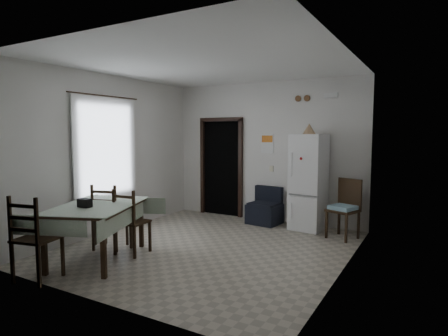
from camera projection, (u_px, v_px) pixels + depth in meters
ground at (209, 248)px, 6.03m from camera, size 4.50×4.50×0.00m
ceiling at (208, 64)px, 5.76m from camera, size 4.20×4.50×0.02m
wall_back at (265, 152)px, 7.84m from camera, size 4.20×0.02×2.90m
wall_front at (95, 170)px, 3.95m from camera, size 4.20×0.02×2.90m
wall_left at (112, 154)px, 6.93m from camera, size 0.02×4.50×2.90m
wall_right at (345, 163)px, 4.86m from camera, size 0.02×4.50×2.90m
doorway at (226, 167)px, 8.57m from camera, size 1.06×0.52×2.22m
window_recess at (102, 149)px, 6.78m from camera, size 0.10×1.20×1.60m
curtain at (106, 149)px, 6.72m from camera, size 0.02×1.45×1.85m
curtain_rod at (105, 96)px, 6.63m from camera, size 0.02×1.60×0.02m
calendar at (267, 144)px, 7.79m from camera, size 0.28×0.02×0.40m
calendar_image at (267, 139)px, 7.78m from camera, size 0.24×0.01×0.14m
light_switch at (271, 169)px, 7.79m from camera, size 0.08×0.02×0.12m
vent_left at (298, 99)px, 7.39m from camera, size 0.12×0.03×0.12m
vent_right at (307, 98)px, 7.30m from camera, size 0.12×0.03×0.12m
emergency_light at (331, 95)px, 7.04m from camera, size 0.25×0.07×0.09m
fridge at (308, 182)px, 7.11m from camera, size 0.65×0.65×1.82m
tan_cone at (309, 129)px, 7.05m from camera, size 0.26×0.26×0.20m
navy_seat at (265, 206)px, 7.60m from camera, size 0.68×0.66×0.74m
corner_chair at (343, 209)px, 6.51m from camera, size 0.58×0.58×1.04m
dining_table at (98, 232)px, 5.43m from camera, size 1.53×1.82×0.81m
black_bag at (85, 203)px, 5.21m from camera, size 0.19×0.12×0.12m
dining_chair_far_left at (110, 216)px, 5.98m from camera, size 0.57×0.57×1.05m
dining_chair_far_right at (132, 221)px, 5.70m from camera, size 0.46×0.46×1.01m
dining_chair_near_head at (37, 237)px, 4.66m from camera, size 0.56×0.56×1.09m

